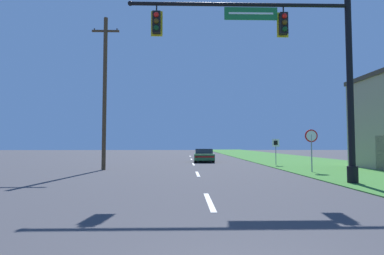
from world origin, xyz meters
The scene contains 7 objects.
grass_verge_right centered at (10.50, 30.00, 0.02)m, with size 10.00×110.00×0.04m.
road_center_line centered at (0.00, 22.00, 0.01)m, with size 0.16×34.80×0.01m.
signal_mast centered at (4.10, 9.81, 5.26)m, with size 9.80×0.47×8.55m.
car_ahead centered at (1.10, 25.67, 0.60)m, with size 2.00×4.57×1.19m.
stop_sign centered at (6.81, 14.83, 1.86)m, with size 0.76×0.07×2.50m.
route_sign_post centered at (6.37, 20.41, 1.53)m, with size 0.55×0.06×2.03m.
utility_pole_near centered at (-6.00, 16.87, 5.21)m, with size 1.80×0.26×10.09m.
Camera 1 is at (-0.71, -2.78, 1.68)m, focal length 28.00 mm.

